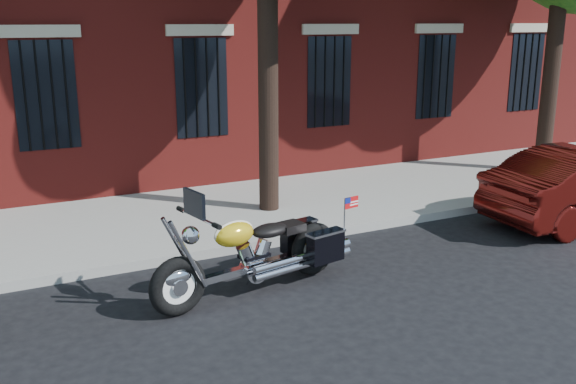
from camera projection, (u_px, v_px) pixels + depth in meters
name	position (u px, v px, depth m)	size (l,w,h in m)	color
ground	(322.00, 274.00, 9.25)	(120.00, 120.00, 0.00)	black
curb	(281.00, 240.00, 10.43)	(40.00, 0.16, 0.15)	gray
sidewalk	(237.00, 211.00, 12.05)	(40.00, 3.60, 0.15)	gray
motorcycle	(261.00, 254.00, 8.54)	(3.09, 1.23, 1.55)	black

